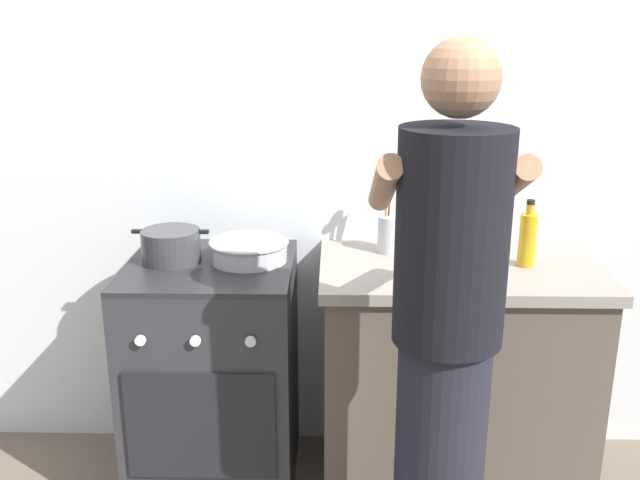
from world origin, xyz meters
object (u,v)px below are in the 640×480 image
object	(u,v)px
stove_range	(215,376)
oil_bottle	(528,239)
person	(445,351)
utensil_crock	(391,229)
pot	(171,246)
mixing_bowl	(249,249)
spice_bottle	(468,251)

from	to	relation	value
stove_range	oil_bottle	size ratio (longest dim) A/B	3.72
stove_range	person	xyz separation A→B (m)	(0.76, -0.62, 0.41)
utensil_crock	person	distance (m)	0.79
oil_bottle	person	xyz separation A→B (m)	(-0.38, -0.62, -0.14)
stove_range	pot	bearing A→B (deg)	170.88
mixing_bowl	oil_bottle	bearing A→B (deg)	-1.96
stove_range	oil_bottle	xyz separation A→B (m)	(1.13, 0.00, 0.55)
utensil_crock	person	world-z (taller)	person
mixing_bowl	utensil_crock	world-z (taller)	utensil_crock
utensil_crock	spice_bottle	world-z (taller)	utensil_crock
mixing_bowl	person	xyz separation A→B (m)	(0.62, -0.65, -0.08)
stove_range	person	world-z (taller)	person
pot	mixing_bowl	xyz separation A→B (m)	(0.28, 0.01, -0.02)
spice_bottle	person	distance (m)	0.70
pot	spice_bottle	size ratio (longest dim) A/B	3.47
pot	utensil_crock	distance (m)	0.81
oil_bottle	person	bearing A→B (deg)	-121.33
spice_bottle	person	world-z (taller)	person
pot	person	distance (m)	1.11
pot	person	xyz separation A→B (m)	(0.90, -0.64, -0.10)
oil_bottle	person	distance (m)	0.74
mixing_bowl	utensil_crock	bearing A→B (deg)	12.79
pot	oil_bottle	xyz separation A→B (m)	(1.27, -0.02, 0.04)
pot	stove_range	bearing A→B (deg)	-9.12
stove_range	mixing_bowl	xyz separation A→B (m)	(0.14, 0.03, 0.49)
pot	utensil_crock	size ratio (longest dim) A/B	0.88
stove_range	oil_bottle	bearing A→B (deg)	0.04
stove_range	utensil_crock	size ratio (longest dim) A/B	2.84
pot	utensil_crock	world-z (taller)	utensil_crock
stove_range	person	size ratio (longest dim) A/B	0.53
spice_bottle	utensil_crock	bearing A→B (deg)	159.85
oil_bottle	spice_bottle	bearing A→B (deg)	165.37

